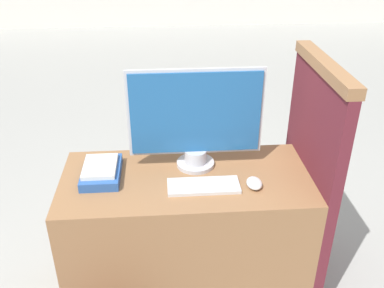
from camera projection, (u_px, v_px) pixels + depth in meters
name	position (u px, v px, depth m)	size (l,w,h in m)	color
desk	(186.00, 237.00, 2.18)	(1.17, 0.56, 0.73)	#8C603D
carrel_divider	(307.00, 182.00, 2.13)	(0.07, 0.66, 1.26)	#5B1E28
monitor	(196.00, 119.00, 1.98)	(0.63, 0.18, 0.49)	#B7B7BC
keyboard	(204.00, 186.00, 1.92)	(0.32, 0.13, 0.02)	silver
mouse	(254.00, 183.00, 1.92)	(0.07, 0.10, 0.04)	silver
book_stack	(101.00, 171.00, 1.99)	(0.17, 0.27, 0.06)	#285199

